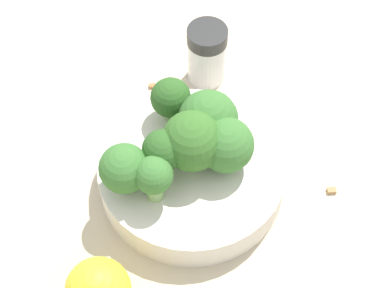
{
  "coord_description": "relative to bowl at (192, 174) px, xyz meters",
  "views": [
    {
      "loc": [
        -0.3,
        -0.06,
        0.53
      ],
      "look_at": [
        0.0,
        0.0,
        0.07
      ],
      "focal_mm": 60.0,
      "sensor_mm": 36.0,
      "label": 1
    }
  ],
  "objects": [
    {
      "name": "broccoli_floret_2",
      "position": [
        -0.03,
        0.05,
        0.05
      ],
      "size": [
        0.04,
        0.04,
        0.05
      ],
      "color": "#7A9E5B",
      "rests_on": "bowl"
    },
    {
      "name": "broccoli_floret_1",
      "position": [
        0.01,
        -0.03,
        0.05
      ],
      "size": [
        0.05,
        0.05,
        0.05
      ],
      "color": "#7A9E5B",
      "rests_on": "bowl"
    },
    {
      "name": "bowl",
      "position": [
        0.0,
        0.0,
        0.0
      ],
      "size": [
        0.17,
        0.17,
        0.04
      ],
      "primitive_type": "cylinder",
      "color": "silver",
      "rests_on": "ground_plane"
    },
    {
      "name": "ground_plane",
      "position": [
        0.0,
        0.0,
        -0.02
      ],
      "size": [
        3.0,
        3.0,
        0.0
      ],
      "primitive_type": "plane",
      "color": "beige"
    },
    {
      "name": "broccoli_floret_5",
      "position": [
        -0.0,
        -0.0,
        0.05
      ],
      "size": [
        0.05,
        0.05,
        0.06
      ],
      "color": "#84AD66",
      "rests_on": "bowl"
    },
    {
      "name": "broccoli_floret_4",
      "position": [
        0.03,
        -0.01,
        0.05
      ],
      "size": [
        0.05,
        0.05,
        0.06
      ],
      "color": "#84AD66",
      "rests_on": "bowl"
    },
    {
      "name": "pepper_shaker",
      "position": [
        0.13,
        0.01,
        0.02
      ],
      "size": [
        0.04,
        0.04,
        0.07
      ],
      "color": "silver",
      "rests_on": "ground_plane"
    },
    {
      "name": "broccoli_floret_3",
      "position": [
        0.05,
        0.03,
        0.04
      ],
      "size": [
        0.04,
        0.04,
        0.05
      ],
      "color": "#8EB770",
      "rests_on": "bowl"
    },
    {
      "name": "almond_crumb_2",
      "position": [
        0.01,
        -0.13,
        -0.01
      ],
      "size": [
        0.01,
        0.01,
        0.01
      ],
      "primitive_type": "cube",
      "rotation": [
        0.0,
        0.0,
        4.96
      ],
      "color": "#AD7F4C",
      "rests_on": "ground_plane"
    },
    {
      "name": "broccoli_floret_0",
      "position": [
        -0.01,
        0.02,
        0.05
      ],
      "size": [
        0.04,
        0.04,
        0.05
      ],
      "color": "#8EB770",
      "rests_on": "bowl"
    },
    {
      "name": "almond_crumb_1",
      "position": [
        0.11,
        0.06,
        -0.01
      ],
      "size": [
        0.01,
        0.01,
        0.01
      ],
      "primitive_type": "cube",
      "rotation": [
        0.0,
        0.0,
        1.93
      ],
      "color": "olive",
      "rests_on": "ground_plane"
    },
    {
      "name": "broccoli_floret_6",
      "position": [
        -0.04,
        0.03,
        0.05
      ],
      "size": [
        0.03,
        0.03,
        0.05
      ],
      "color": "#84AD66",
      "rests_on": "bowl"
    }
  ]
}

